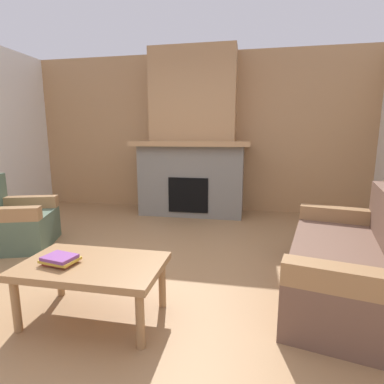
{
  "coord_description": "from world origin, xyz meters",
  "views": [
    {
      "loc": [
        0.94,
        -2.36,
        1.31
      ],
      "look_at": [
        0.3,
        1.01,
        0.67
      ],
      "focal_mm": 28.08,
      "sensor_mm": 36.0,
      "label": 1
    }
  ],
  "objects_px": {
    "couch": "(352,261)",
    "coffee_table": "(93,270)",
    "armchair": "(13,223)",
    "fireplace": "(193,145)"
  },
  "relations": [
    {
      "from": "couch",
      "to": "coffee_table",
      "type": "bearing_deg",
      "value": -159.07
    },
    {
      "from": "coffee_table",
      "to": "couch",
      "type": "bearing_deg",
      "value": 20.93
    },
    {
      "from": "fireplace",
      "to": "couch",
      "type": "height_order",
      "value": "fireplace"
    },
    {
      "from": "armchair",
      "to": "coffee_table",
      "type": "xyz_separation_m",
      "value": [
        1.68,
        -1.15,
        0.08
      ]
    },
    {
      "from": "couch",
      "to": "armchair",
      "type": "relative_size",
      "value": 2.01
    },
    {
      "from": "armchair",
      "to": "coffee_table",
      "type": "bearing_deg",
      "value": -34.56
    },
    {
      "from": "fireplace",
      "to": "couch",
      "type": "xyz_separation_m",
      "value": [
        1.82,
        -2.42,
        -0.88
      ]
    },
    {
      "from": "couch",
      "to": "armchair",
      "type": "xyz_separation_m",
      "value": [
        -3.62,
        0.41,
        0.01
      ]
    },
    {
      "from": "fireplace",
      "to": "couch",
      "type": "relative_size",
      "value": 1.39
    },
    {
      "from": "fireplace",
      "to": "armchair",
      "type": "relative_size",
      "value": 2.8
    }
  ]
}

